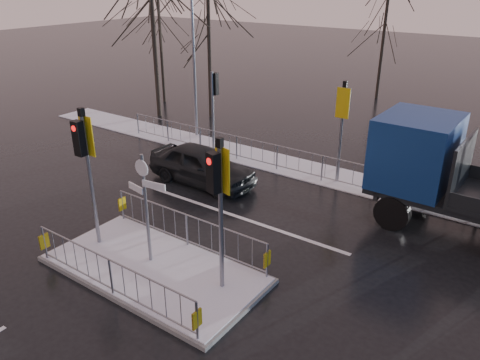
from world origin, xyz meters
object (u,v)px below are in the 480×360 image
Objects in this scene: flatbed_truck at (448,172)px; car_far_lane at (202,165)px; street_lamp_left at (194,42)px; traffic_island at (153,259)px.

car_far_lane is at bearing -167.40° from flatbed_truck.
street_lamp_left reaches higher than car_far_lane.
car_far_lane is at bearing 116.51° from traffic_island.
flatbed_truck is (8.18, 1.83, 1.06)m from car_far_lane.
street_lamp_left reaches higher than flatbed_truck.
traffic_island reaches higher than car_far_lane.
traffic_island is 9.11m from flatbed_truck.
car_far_lane is (-2.61, 5.24, 0.34)m from traffic_island.
flatbed_truck is (5.57, 7.07, 1.41)m from traffic_island.
street_lamp_left is (-3.81, 4.25, 3.76)m from car_far_lane.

